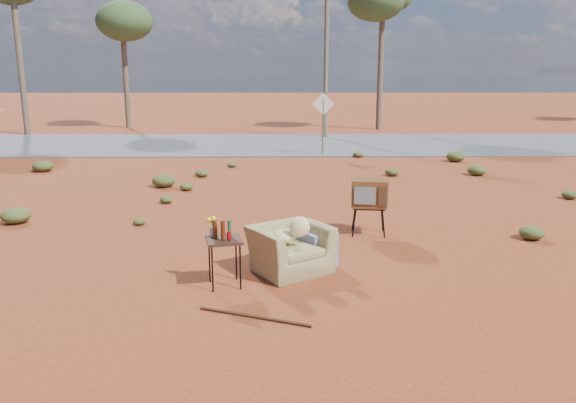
{
  "coord_description": "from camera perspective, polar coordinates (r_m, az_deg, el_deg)",
  "views": [
    {
      "loc": [
        0.05,
        -7.75,
        2.93
      ],
      "look_at": [
        0.15,
        1.38,
        0.8
      ],
      "focal_mm": 35.0,
      "sensor_mm": 36.0,
      "label": 1
    }
  ],
  "objects": [
    {
      "name": "eucalyptus_near_left",
      "position": [
        30.92,
        -16.5,
        17.31
      ],
      "size": [
        3.2,
        3.2,
        6.6
      ],
      "color": "brown",
      "rests_on": "ground"
    },
    {
      "name": "utility_pole_center",
      "position": [
        25.35,
        3.91,
        15.87
      ],
      "size": [
        1.4,
        0.2,
        8.0
      ],
      "color": "brown",
      "rests_on": "ground"
    },
    {
      "name": "tv_unit",
      "position": [
        10.25,
        8.25,
        0.79
      ],
      "size": [
        0.69,
        0.58,
        1.03
      ],
      "rotation": [
        0.0,
        0.0,
        -0.11
      ],
      "color": "black",
      "rests_on": "ground"
    },
    {
      "name": "highway",
      "position": [
        22.93,
        -0.77,
        5.86
      ],
      "size": [
        140.0,
        7.0,
        0.04
      ],
      "primitive_type": "cube",
      "color": "#565659",
      "rests_on": "ground"
    },
    {
      "name": "ground",
      "position": [
        8.29,
        -0.94,
        -7.58
      ],
      "size": [
        140.0,
        140.0,
        0.0
      ],
      "primitive_type": "plane",
      "color": "#96381E",
      "rests_on": "ground"
    },
    {
      "name": "side_table",
      "position": [
        7.78,
        -6.79,
        -3.57
      ],
      "size": [
        0.57,
        0.57,
        0.96
      ],
      "rotation": [
        0.0,
        0.0,
        0.23
      ],
      "color": "#331D12",
      "rests_on": "ground"
    },
    {
      "name": "road_sign",
      "position": [
        19.85,
        3.59,
        8.99
      ],
      "size": [
        0.78,
        0.06,
        2.19
      ],
      "color": "brown",
      "rests_on": "ground"
    },
    {
      "name": "rusty_bar",
      "position": [
        6.97,
        -3.47,
        -11.59
      ],
      "size": [
        1.38,
        0.57,
        0.04
      ],
      "primitive_type": "cylinder",
      "rotation": [
        0.0,
        1.57,
        -0.37
      ],
      "color": "#482613",
      "rests_on": "ground"
    },
    {
      "name": "scrub_patch",
      "position": [
        12.51,
        -4.63,
        0.2
      ],
      "size": [
        17.49,
        8.07,
        0.33
      ],
      "color": "#495926",
      "rests_on": "ground"
    },
    {
      "name": "armchair",
      "position": [
        8.4,
        0.66,
        -4.13
      ],
      "size": [
        1.38,
        1.35,
        0.94
      ],
      "rotation": [
        0.0,
        0.0,
        0.57
      ],
      "color": "olive",
      "rests_on": "ground"
    }
  ]
}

